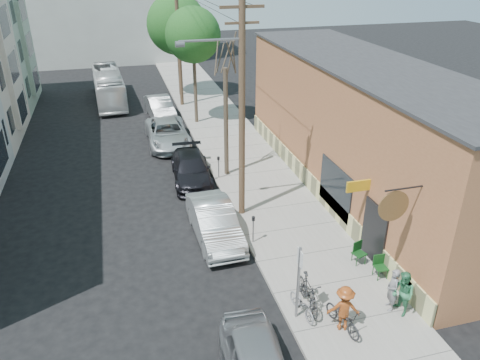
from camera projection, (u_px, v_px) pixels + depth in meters
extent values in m
plane|color=black|center=(208.00, 273.00, 18.24)|extent=(120.00, 120.00, 0.00)
cube|color=gray|center=(239.00, 154.00, 28.74)|extent=(4.50, 58.00, 0.15)
cube|color=#995B39|center=(363.00, 131.00, 23.27)|extent=(5.00, 20.00, 6.50)
cube|color=#2B2B2D|center=(371.00, 64.00, 21.81)|extent=(5.20, 20.20, 0.12)
cube|color=#D3CD84|center=(312.00, 185.00, 23.86)|extent=(0.10, 20.00, 1.10)
cube|color=black|center=(374.00, 234.00, 18.34)|extent=(0.10, 1.60, 2.60)
cube|color=black|center=(335.00, 188.00, 21.24)|extent=(0.08, 3.00, 2.20)
cylinder|color=brown|center=(393.00, 206.00, 15.07)|extent=(1.10, 0.06, 1.10)
cube|color=#C19116|center=(358.00, 186.00, 18.12)|extent=(1.00, 0.08, 0.45)
cube|color=beige|center=(5.00, 70.00, 29.64)|extent=(1.10, 3.20, 7.00)
cube|color=#92A289|center=(23.00, 47.00, 36.57)|extent=(1.10, 3.20, 7.00)
cube|color=#B6B7B2|center=(111.00, 4.00, 51.47)|extent=(18.00, 8.00, 12.00)
cube|color=slate|center=(298.00, 283.00, 15.25)|extent=(0.07, 0.07, 2.80)
cube|color=silver|center=(300.00, 258.00, 14.81)|extent=(0.02, 0.45, 0.60)
cylinder|color=slate|center=(253.00, 231.00, 19.68)|extent=(0.06, 0.06, 1.10)
cylinder|color=black|center=(253.00, 219.00, 19.41)|extent=(0.14, 0.14, 0.18)
cylinder|color=slate|center=(219.00, 169.00, 25.30)|extent=(0.06, 0.06, 1.10)
cylinder|color=black|center=(218.00, 158.00, 25.04)|extent=(0.14, 0.14, 0.18)
cylinder|color=#503A28|center=(242.00, 111.00, 19.96)|extent=(0.28, 0.28, 10.00)
cube|color=#503A28|center=(242.00, 7.00, 18.10)|extent=(1.80, 0.12, 0.12)
cube|color=#503A28|center=(242.00, 23.00, 18.37)|extent=(1.40, 0.10, 0.10)
cylinder|color=slate|center=(180.00, 44.00, 18.08)|extent=(0.35, 0.24, 0.24)
cylinder|color=#503A28|center=(179.00, 41.00, 35.50)|extent=(0.28, 0.28, 10.00)
cylinder|color=#44392C|center=(226.00, 123.00, 24.76)|extent=(0.24, 0.24, 5.87)
cylinder|color=#44392C|center=(195.00, 83.00, 32.67)|extent=(0.24, 0.24, 5.73)
sphere|color=#20561E|center=(193.00, 35.00, 31.24)|extent=(3.73, 3.73, 3.73)
cylinder|color=#44392C|center=(179.00, 62.00, 39.19)|extent=(0.24, 0.24, 5.45)
sphere|color=#20561E|center=(177.00, 24.00, 37.84)|extent=(4.86, 4.86, 4.86)
imported|color=slate|center=(392.00, 290.00, 15.88)|extent=(0.50, 0.66, 1.60)
imported|color=#30794F|center=(403.00, 294.00, 15.66)|extent=(0.65, 0.82, 1.65)
imported|color=#883A13|center=(344.00, 308.00, 15.02)|extent=(1.20, 0.92, 1.64)
imported|color=black|center=(343.00, 317.00, 15.19)|extent=(0.93, 1.77, 0.89)
imported|color=black|center=(308.00, 292.00, 16.08)|extent=(0.67, 2.00, 1.18)
imported|color=slate|center=(302.00, 304.00, 15.82)|extent=(0.75, 1.60, 0.81)
imported|color=#B9BFC2|center=(215.00, 222.00, 20.13)|extent=(1.79, 4.82, 1.58)
imported|color=black|center=(191.00, 169.00, 25.25)|extent=(2.29, 4.95, 1.40)
imported|color=#B3B8BB|center=(168.00, 133.00, 30.00)|extent=(2.57, 5.51, 1.53)
imported|color=gray|center=(160.00, 108.00, 34.87)|extent=(2.04, 4.81, 1.54)
imported|color=white|center=(109.00, 86.00, 38.35)|extent=(2.55, 9.29, 2.57)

